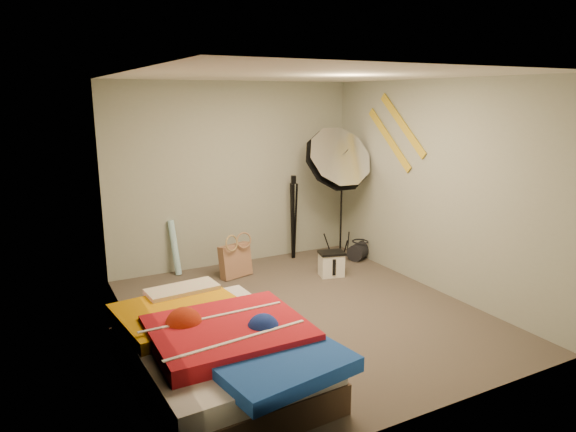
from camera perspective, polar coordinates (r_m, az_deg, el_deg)
floor at (r=5.69m, az=1.96°, el=-10.70°), size 4.00×4.00×0.00m
ceiling at (r=5.21m, az=2.18°, el=15.34°), size 4.00×4.00×0.00m
wall_back at (r=7.09m, az=-6.02°, el=4.56°), size 3.50×0.00×3.50m
wall_front at (r=3.76m, az=17.42°, el=-3.71°), size 3.50×0.00×3.50m
wall_left at (r=4.71m, az=-16.75°, el=-0.31°), size 0.00×4.00×4.00m
wall_right at (r=6.35m, az=15.92°, el=3.13°), size 0.00×4.00×4.00m
tote_bag at (r=6.73m, az=-5.87°, el=-4.95°), size 0.47×0.29×0.45m
wrapping_roll at (r=6.91m, az=-12.47°, el=-3.45°), size 0.15×0.22×0.73m
camera_case at (r=6.77m, az=4.84°, el=-5.41°), size 0.34×0.28×0.30m
duffel_bag at (r=7.52m, az=7.99°, el=-3.83°), size 0.45×0.40×0.24m
wall_stripe_upper at (r=6.70m, az=12.61°, el=9.85°), size 0.02×0.91×0.78m
wall_stripe_lower at (r=6.91m, az=11.18°, el=8.34°), size 0.02×0.91×0.78m
bed at (r=4.38m, az=-7.82°, el=-14.50°), size 1.48×2.12×0.56m
photo_umbrella at (r=7.11m, az=5.38°, el=6.11°), size 1.19×0.91×2.00m
camera_tripod at (r=7.33m, az=0.60°, el=0.51°), size 0.08×0.08×1.21m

